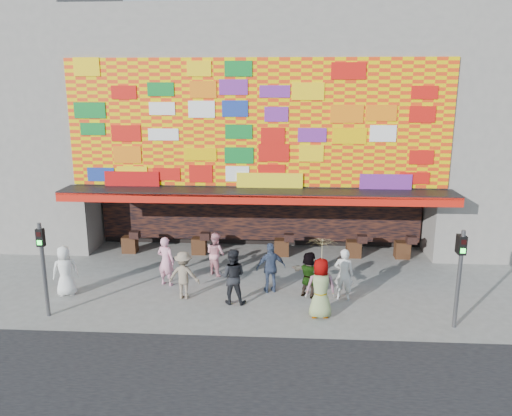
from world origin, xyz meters
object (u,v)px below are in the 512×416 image
object	(u,v)px
ped_d	(184,275)
parasol	(322,252)
signal_right	(460,268)
ped_c	(232,276)
ped_a	(65,271)
ped_f	(309,274)
ped_g	(321,288)
ped_e	(271,268)
signal_left	(43,259)
ped_i	(216,254)
ped_b	(166,261)
ped_h	(344,274)

from	to	relation	value
ped_d	parasol	world-z (taller)	parasol
signal_right	ped_c	size ratio (longest dim) A/B	1.61
signal_right	ped_d	xyz separation A→B (m)	(-8.43, 1.58, -1.04)
ped_a	ped_c	xyz separation A→B (m)	(5.74, -0.30, 0.06)
ped_f	ped_g	xyz separation A→B (m)	(0.28, -1.53, 0.16)
ped_a	ped_f	size ratio (longest dim) A/B	1.10
ped_e	ped_g	xyz separation A→B (m)	(1.58, -1.84, 0.07)
signal_left	ped_f	world-z (taller)	signal_left
ped_a	ped_c	distance (m)	5.74
ped_i	ped_f	bearing A→B (deg)	-166.76
ped_a	ped_b	size ratio (longest dim) A/B	0.97
ped_d	ped_h	world-z (taller)	ped_h
ped_g	signal_right	bearing A→B (deg)	169.50
ped_i	parasol	xyz separation A→B (m)	(3.72, -3.37, 1.31)
ped_b	parasol	distance (m)	5.92
ped_d	parasol	xyz separation A→B (m)	(4.48, -1.15, 1.31)
signal_right	ped_h	bearing A→B (deg)	149.56
ped_b	parasol	size ratio (longest dim) A/B	1.00
signal_left	ped_a	world-z (taller)	signal_left
ped_b	ped_h	distance (m)	6.26
ped_d	ped_i	bearing A→B (deg)	-103.41
ped_c	ped_e	size ratio (longest dim) A/B	1.05
ped_b	signal_left	bearing A→B (deg)	59.78
ped_c	ped_g	world-z (taller)	ped_g
ped_c	ped_g	distance (m)	2.94
ped_c	ped_h	size ratio (longest dim) A/B	1.05
signal_right	ped_g	bearing A→B (deg)	173.75
ped_b	ped_h	world-z (taller)	ped_b
ped_c	ped_d	world-z (taller)	ped_c
ped_i	ped_c	bearing A→B (deg)	151.24
ped_a	signal_right	bearing A→B (deg)	150.82
ped_b	ped_d	size ratio (longest dim) A/B	1.10
ped_b	ped_g	world-z (taller)	ped_g
signal_left	ped_a	bearing A→B (deg)	93.54
ped_g	ped_i	size ratio (longest dim) A/B	1.16
ped_b	ped_d	world-z (taller)	ped_b
parasol	ped_b	bearing A→B (deg)	157.33
ped_h	ped_f	bearing A→B (deg)	5.73
signal_left	ped_d	bearing A→B (deg)	21.69
signal_right	signal_left	bearing A→B (deg)	180.00
signal_left	ped_i	xyz separation A→B (m)	(4.73, 3.81, -1.04)
signal_right	parasol	world-z (taller)	signal_right
signal_right	ped_a	bearing A→B (deg)	172.75
ped_e	ped_h	xyz separation A→B (m)	(2.44, -0.45, 0.00)
ped_b	ped_a	bearing A→B (deg)	37.69
ped_a	ped_h	distance (m)	9.41
ped_b	ped_i	distance (m)	1.99
signal_right	ped_h	xyz separation A→B (m)	(-3.09, 1.82, -0.98)
ped_b	ped_e	distance (m)	3.78
ped_i	parasol	distance (m)	5.19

